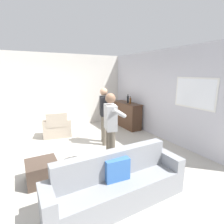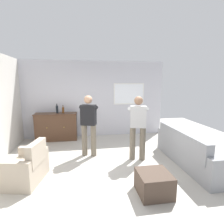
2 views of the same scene
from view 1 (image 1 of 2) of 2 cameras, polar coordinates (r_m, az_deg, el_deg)
name	(u,v)px [view 1 (image 1 of 2)]	position (r m, az deg, el deg)	size (l,w,h in m)	color
ground	(84,153)	(4.88, -9.25, -12.96)	(10.40, 10.40, 0.00)	#B2ADA3
wall_back_with_window	(161,95)	(5.85, 15.72, 5.43)	(5.20, 0.15, 2.80)	silver
wall_side_left	(58,91)	(7.01, -17.12, 6.44)	(0.12, 5.20, 2.80)	silver
couch	(118,186)	(3.04, 1.99, -22.90)	(0.57, 2.34, 0.87)	gray
armchair	(57,128)	(6.16, -17.39, -4.97)	(0.80, 0.99, 0.85)	#B2A38E
sideboard_cabinet	(127,115)	(6.89, 4.77, -0.88)	(1.44, 0.49, 0.96)	#472D1E
bottle_wine_green	(130,101)	(6.56, 5.98, 3.67)	(0.08, 0.08, 0.28)	#593314
bottle_liquor_amber	(128,99)	(6.74, 5.20, 4.18)	(0.08, 0.08, 0.33)	black
ottoman	(42,171)	(3.88, -21.86, -17.55)	(0.58, 0.58, 0.41)	#47382D
person_standing_left	(104,113)	(5.13, -2.49, -0.39)	(0.53, 0.52, 1.68)	#6B6051
person_standing_right	(111,127)	(3.85, -0.34, -4.85)	(0.54, 0.52, 1.68)	#6B6051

